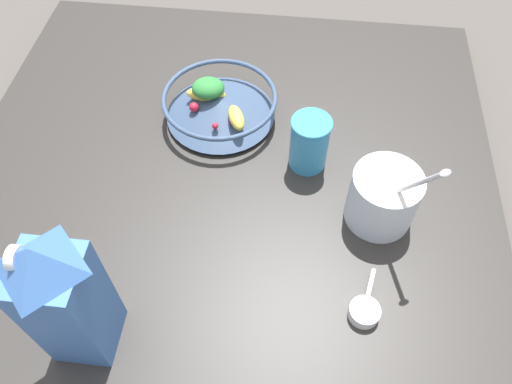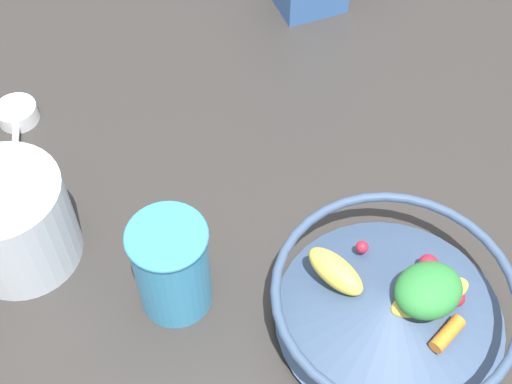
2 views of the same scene
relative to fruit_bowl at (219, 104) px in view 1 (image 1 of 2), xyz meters
The scene contains 7 objects.
ground_plane 0.17m from the fruit_bowl, 13.38° to the left, with size 6.00×6.00×0.00m, color #4C4742.
countertop 0.16m from the fruit_bowl, 13.38° to the left, with size 1.05×1.05×0.03m.
fruit_bowl is the anchor object (origin of this frame).
milk_carton 0.52m from the fruit_bowl, 14.36° to the right, with size 0.09×0.09×0.28m.
yogurt_tub 0.39m from the fruit_bowl, 56.47° to the left, with size 0.15×0.12×0.24m.
drinking_cup 0.22m from the fruit_bowl, 61.38° to the left, with size 0.08×0.08×0.12m.
measuring_scoop 0.51m from the fruit_bowl, 36.14° to the left, with size 0.10×0.05×0.02m.
Camera 1 is at (0.59, 0.13, 0.80)m, focal length 35.00 mm.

